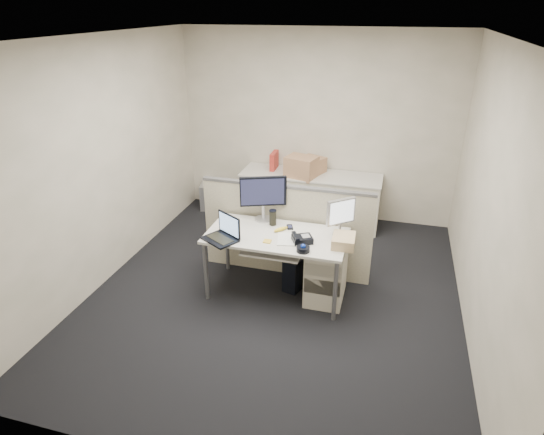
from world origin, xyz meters
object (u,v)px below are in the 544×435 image
(desk, at_px, (276,240))
(desk_phone, at_px, (302,239))
(laptop, at_px, (219,229))
(monitor_main, at_px, (263,199))

(desk, xyz_separation_m, desk_phone, (0.30, -0.09, 0.10))
(desk, xyz_separation_m, laptop, (-0.53, -0.28, 0.19))
(desk, height_order, desk_phone, desk_phone)
(desk_phone, bearing_deg, laptop, 165.60)
(desk, relative_size, desk_phone, 7.55)
(laptop, xyz_separation_m, desk_phone, (0.83, 0.19, -0.10))
(desk_phone, bearing_deg, desk, 136.22)
(laptop, bearing_deg, monitor_main, 94.91)
(monitor_main, height_order, desk_phone, monitor_main)
(desk, height_order, monitor_main, monitor_main)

